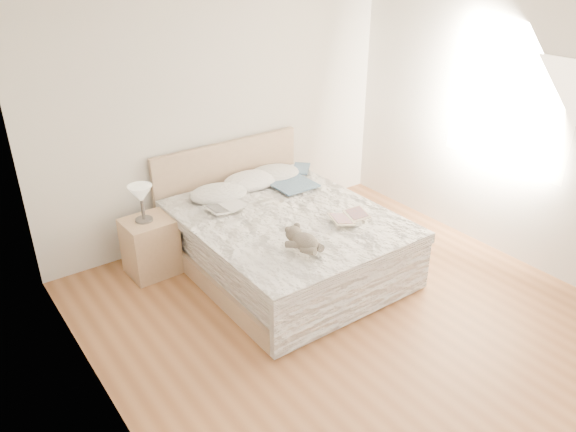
# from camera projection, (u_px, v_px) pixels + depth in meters

# --- Properties ---
(floor) EXTENTS (4.00, 4.50, 0.00)m
(floor) POSITION_uv_depth(u_px,v_px,m) (365.00, 328.00, 4.67)
(floor) COLOR brown
(floor) RESTS_ON ground
(wall_back) EXTENTS (4.00, 0.02, 2.70)m
(wall_back) POSITION_uv_depth(u_px,v_px,m) (221.00, 108.00, 5.69)
(wall_back) COLOR silver
(wall_back) RESTS_ON ground
(wall_left) EXTENTS (0.02, 4.50, 2.70)m
(wall_left) POSITION_uv_depth(u_px,v_px,m) (105.00, 264.00, 3.01)
(wall_left) COLOR silver
(wall_left) RESTS_ON ground
(wall_right) EXTENTS (0.02, 4.50, 2.70)m
(wall_right) POSITION_uv_depth(u_px,v_px,m) (536.00, 128.00, 5.10)
(wall_right) COLOR silver
(wall_right) RESTS_ON ground
(window) EXTENTS (0.02, 1.30, 1.10)m
(window) POSITION_uv_depth(u_px,v_px,m) (509.00, 110.00, 5.27)
(window) COLOR white
(window) RESTS_ON wall_right
(bed) EXTENTS (1.72, 2.14, 1.00)m
(bed) POSITION_uv_depth(u_px,v_px,m) (282.00, 239.00, 5.39)
(bed) COLOR tan
(bed) RESTS_ON floor
(nightstand) EXTENTS (0.46, 0.41, 0.56)m
(nightstand) POSITION_uv_depth(u_px,v_px,m) (151.00, 246.00, 5.31)
(nightstand) COLOR tan
(nightstand) RESTS_ON floor
(table_lamp) EXTENTS (0.23, 0.23, 0.35)m
(table_lamp) POSITION_uv_depth(u_px,v_px,m) (141.00, 196.00, 5.07)
(table_lamp) COLOR #47423E
(table_lamp) RESTS_ON nightstand
(pillow_left) EXTENTS (0.66, 0.55, 0.17)m
(pillow_left) POSITION_uv_depth(u_px,v_px,m) (218.00, 194.00, 5.52)
(pillow_left) COLOR white
(pillow_left) RESTS_ON bed
(pillow_middle) EXTENTS (0.63, 0.47, 0.18)m
(pillow_middle) POSITION_uv_depth(u_px,v_px,m) (250.00, 181.00, 5.81)
(pillow_middle) COLOR white
(pillow_middle) RESTS_ON bed
(pillow_right) EXTENTS (0.63, 0.51, 0.17)m
(pillow_right) POSITION_uv_depth(u_px,v_px,m) (274.00, 174.00, 5.98)
(pillow_right) COLOR silver
(pillow_right) RESTS_ON bed
(blouse) EXTENTS (0.65, 0.69, 0.03)m
(blouse) POSITION_uv_depth(u_px,v_px,m) (287.00, 181.00, 5.83)
(blouse) COLOR #39546D
(blouse) RESTS_ON bed
(photo_book) EXTENTS (0.37, 0.26, 0.03)m
(photo_book) POSITION_uv_depth(u_px,v_px,m) (225.00, 208.00, 5.27)
(photo_book) COLOR white
(photo_book) RESTS_ON bed
(childrens_book) EXTENTS (0.44, 0.36, 0.02)m
(childrens_book) POSITION_uv_depth(u_px,v_px,m) (349.00, 217.00, 5.09)
(childrens_book) COLOR beige
(childrens_book) RESTS_ON bed
(teddy_bear) EXTENTS (0.27, 0.35, 0.17)m
(teddy_bear) POSITION_uv_depth(u_px,v_px,m) (305.00, 248.00, 4.55)
(teddy_bear) COLOR #645A4D
(teddy_bear) RESTS_ON bed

